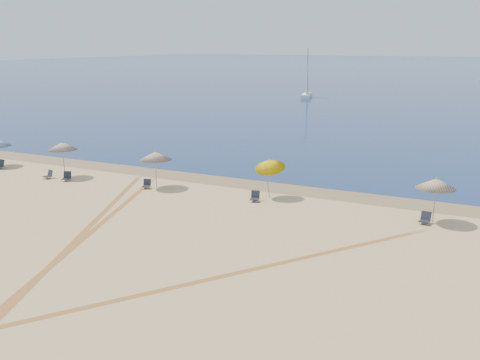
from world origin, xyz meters
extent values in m
plane|color=#0C2151|center=(0.00, 225.00, 0.01)|extent=(500.00, 500.00, 0.00)
plane|color=olive|center=(0.00, 24.00, 0.00)|extent=(500.00, 500.00, 0.00)
cylinder|color=gray|center=(-14.18, 19.88, 1.23)|extent=(0.05, 0.05, 2.46)
cone|color=beige|center=(-14.18, 19.88, 2.31)|extent=(2.08, 2.08, 0.55)
sphere|color=gray|center=(-14.18, 19.88, 2.61)|extent=(0.08, 0.08, 0.08)
cylinder|color=gray|center=(-6.47, 20.36, 1.17)|extent=(0.05, 0.05, 2.34)
cone|color=beige|center=(-6.47, 20.36, 2.19)|extent=(2.18, 2.18, 0.55)
sphere|color=gray|center=(-6.47, 20.36, 2.49)|extent=(0.08, 0.08, 0.08)
cylinder|color=gray|center=(1.39, 21.04, 1.16)|extent=(0.05, 0.83, 2.34)
cone|color=#DAB203|center=(1.39, 21.38, 2.18)|extent=(1.93, 2.00, 1.13)
sphere|color=gray|center=(1.39, 21.38, 2.48)|extent=(0.08, 0.08, 0.08)
cylinder|color=gray|center=(11.36, 20.72, 1.17)|extent=(0.05, 0.05, 2.34)
cone|color=beige|center=(11.36, 20.72, 2.19)|extent=(2.11, 2.11, 0.55)
sphere|color=gray|center=(11.36, 20.72, 2.49)|extent=(0.08, 0.08, 0.08)
cube|color=black|center=(-20.59, 19.88, 0.45)|extent=(0.62, 0.32, 0.53)
cube|color=black|center=(-14.94, 18.93, 0.17)|extent=(0.61, 0.61, 0.05)
cube|color=black|center=(-14.88, 19.17, 0.39)|extent=(0.54, 0.30, 0.45)
cylinder|color=#A5A5AD|center=(-15.14, 18.79, 0.08)|extent=(0.02, 0.02, 0.17)
cylinder|color=#A5A5AD|center=(-14.74, 18.69, 0.08)|extent=(0.02, 0.02, 0.17)
cube|color=black|center=(-13.20, 19.00, 0.18)|extent=(0.72, 0.72, 0.05)
cube|color=black|center=(-13.31, 19.24, 0.42)|extent=(0.58, 0.40, 0.49)
cylinder|color=#A5A5AD|center=(-13.40, 18.71, 0.09)|extent=(0.02, 0.02, 0.18)
cylinder|color=#A5A5AD|center=(-13.00, 18.89, 0.09)|extent=(0.02, 0.02, 0.18)
cube|color=black|center=(-6.88, 19.78, 0.16)|extent=(0.65, 0.65, 0.05)
cube|color=black|center=(-6.98, 20.00, 0.38)|extent=(0.54, 0.36, 0.45)
cylinder|color=#A5A5AD|center=(-7.07, 19.52, 0.08)|extent=(0.02, 0.02, 0.16)
cylinder|color=#A5A5AD|center=(-6.70, 19.67, 0.08)|extent=(0.02, 0.02, 0.16)
cube|color=black|center=(0.97, 20.10, 0.17)|extent=(0.65, 0.65, 0.05)
cube|color=black|center=(0.90, 20.35, 0.41)|extent=(0.57, 0.33, 0.48)
cylinder|color=#A5A5AD|center=(0.76, 19.85, 0.09)|extent=(0.02, 0.02, 0.17)
cylinder|color=#A5A5AD|center=(1.17, 19.96, 0.09)|extent=(0.02, 0.02, 0.17)
cube|color=black|center=(10.99, 20.17, 0.18)|extent=(0.59, 0.59, 0.05)
cube|color=black|center=(11.02, 20.44, 0.41)|extent=(0.55, 0.26, 0.48)
cylinder|color=#A5A5AD|center=(10.78, 20.00, 0.09)|extent=(0.02, 0.02, 0.18)
cylinder|color=#A5A5AD|center=(11.20, 19.95, 0.09)|extent=(0.02, 0.02, 0.18)
cube|color=white|center=(-17.75, 84.68, 0.33)|extent=(2.85, 6.06, 0.64)
cylinder|color=gray|center=(-17.75, 84.68, 4.48)|extent=(0.13, 0.13, 8.54)
plane|color=tan|center=(-3.38, 8.23, 0.00)|extent=(35.30, 35.30, 0.00)
plane|color=tan|center=(-3.72, 9.27, 0.00)|extent=(35.30, 35.30, 0.00)
plane|color=tan|center=(2.49, 6.93, 0.00)|extent=(39.03, 39.03, 0.00)
plane|color=tan|center=(3.13, 7.83, 0.00)|extent=(39.03, 39.03, 0.00)
plane|color=tan|center=(-3.85, 9.04, 0.00)|extent=(36.55, 36.55, 0.00)
plane|color=tan|center=(-4.27, 10.06, 0.00)|extent=(36.55, 36.55, 0.00)
camera|label=1|loc=(14.03, -9.16, 9.50)|focal=40.47mm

